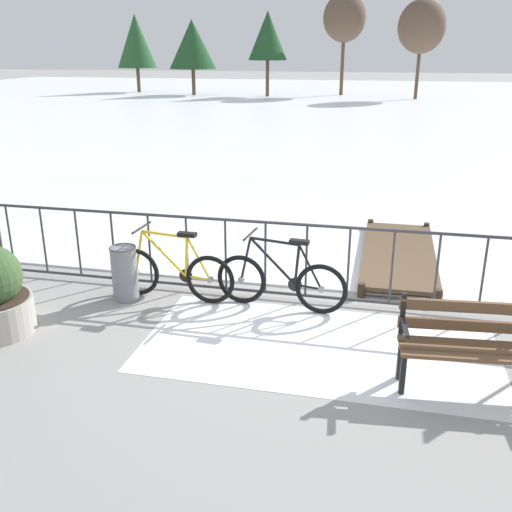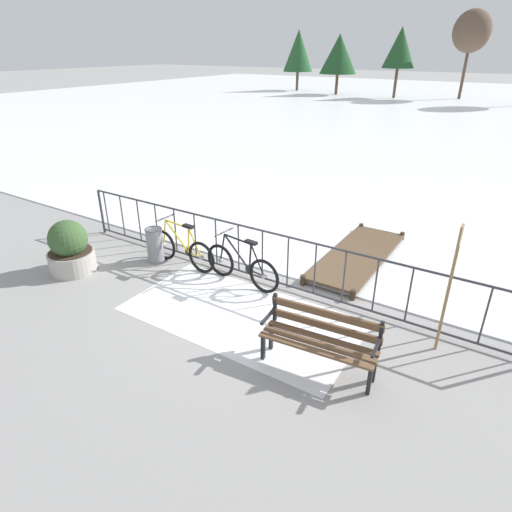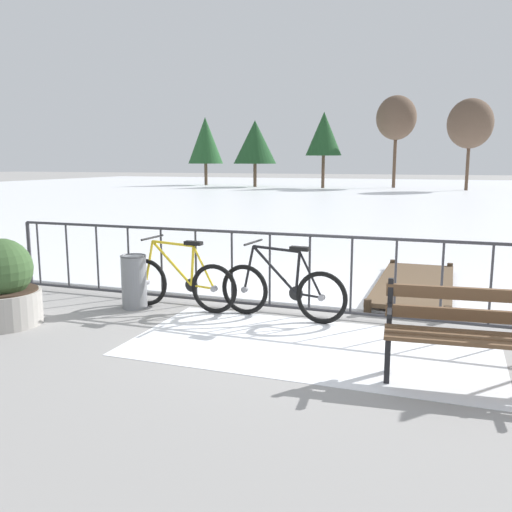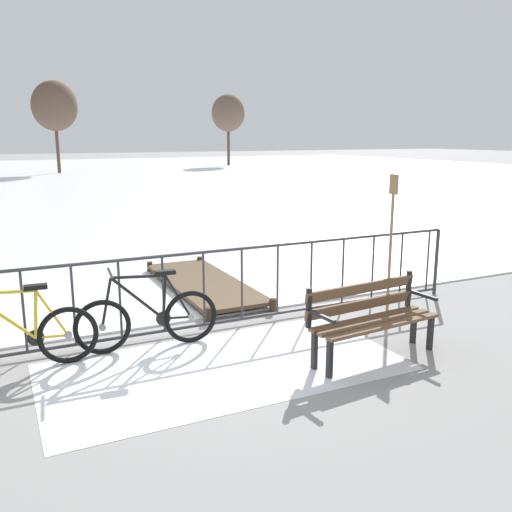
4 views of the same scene
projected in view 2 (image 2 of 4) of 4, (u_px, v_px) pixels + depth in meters
The scene contains 15 objects.
ground_plane at pixel (262, 281), 8.29m from camera, with size 160.00×160.00×0.00m, color gray.
frozen_pond at pixel (479, 111), 29.79m from camera, with size 80.00×56.00×0.03m, color white.
snow_patch at pixel (241, 316), 7.23m from camera, with size 3.92×2.00×0.01m, color white.
railing_fence at pixel (262, 255), 8.05m from camera, with size 9.06×0.06×1.07m.
bicycle_near_railing at pixel (242, 266), 8.05m from camera, with size 1.71×0.52×0.97m.
bicycle_second at pixel (182, 249), 8.73m from camera, with size 1.71×0.52×0.97m.
park_bench at pixel (321, 336), 5.89m from camera, with size 1.64×0.63×0.89m.
planter_with_shrub at pixel (70, 249), 8.48m from camera, with size 0.89×0.89×1.07m.
trash_bin at pixel (155, 245), 8.92m from camera, with size 0.35×0.35×0.73m.
oar_upright at pixel (450, 282), 5.95m from camera, with size 0.04×0.16×1.98m.
wooden_dock at pixel (358, 255), 9.05m from camera, with size 1.10×3.20×0.20m.
tree_far_west at pixel (400, 48), 35.68m from camera, with size 2.64×2.64×5.55m.
tree_centre at pixel (339, 54), 38.55m from camera, with size 3.30×3.30×5.08m.
tree_far_east at pixel (472, 31), 34.47m from camera, with size 2.92×2.92×6.76m.
tree_extra at pixel (298, 51), 42.14m from camera, with size 2.88×2.88×5.57m.
Camera 2 is at (3.81, -6.16, 4.07)m, focal length 30.31 mm.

